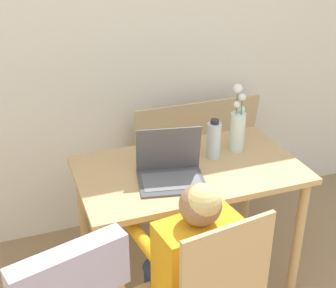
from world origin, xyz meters
TOP-DOWN VIEW (x-y plane):
  - wall_back at (0.00, 2.23)m, footprint 6.40×0.05m
  - dining_table at (0.07, 1.45)m, footprint 1.11×0.65m
  - person_seated at (-0.12, 0.95)m, footprint 0.39×0.46m
  - laptop at (-0.06, 1.39)m, footprint 0.35×0.30m
  - flower_vase at (0.38, 1.55)m, footprint 0.08×0.08m
  - water_bottle at (0.23, 1.51)m, footprint 0.07×0.07m
  - cardboard_panel at (0.38, 2.11)m, footprint 0.83×0.13m

SIDE VIEW (x-z plane):
  - cardboard_panel at x=0.38m, z-range 0.00..0.85m
  - person_seated at x=-0.12m, z-range 0.12..1.14m
  - dining_table at x=0.07m, z-range 0.27..1.03m
  - laptop at x=-0.06m, z-range 0.69..0.94m
  - water_bottle at x=0.23m, z-range 0.75..0.96m
  - flower_vase at x=0.38m, z-range 0.72..1.08m
  - wall_back at x=0.00m, z-range 0.00..2.50m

